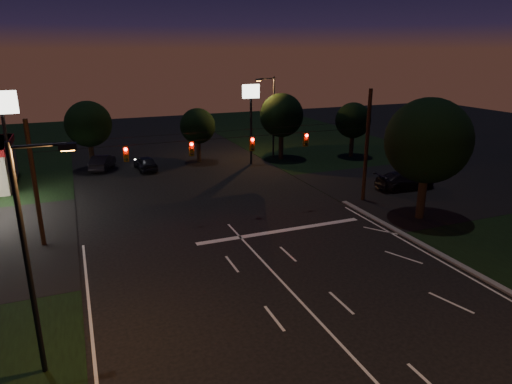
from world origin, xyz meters
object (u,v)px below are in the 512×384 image
tree_right_near (427,141)px  car_oncoming_a (145,163)px  utility_pole_right (363,200)px  car_oncoming_b (102,162)px  car_cross (405,180)px

tree_right_near → car_oncoming_a: (-16.52, 21.41, -4.94)m
utility_pole_right → car_oncoming_b: utility_pole_right is taller
tree_right_near → car_cross: tree_right_near is taller
tree_right_near → utility_pole_right: bearing=107.5°
car_oncoming_b → car_cross: size_ratio=0.85×
car_oncoming_b → car_oncoming_a: bearing=173.0°
tree_right_near → car_oncoming_b: bearing=131.3°
utility_pole_right → tree_right_near: 7.61m
utility_pole_right → car_oncoming_a: utility_pole_right is taller
car_oncoming_a → tree_right_near: bearing=123.1°
tree_right_near → car_oncoming_a: bearing=127.7°
car_oncoming_a → car_cross: 25.36m
utility_pole_right → car_cross: size_ratio=1.67×
utility_pole_right → car_oncoming_a: (-15.00, 16.57, 0.74)m
utility_pole_right → car_cross: 5.46m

